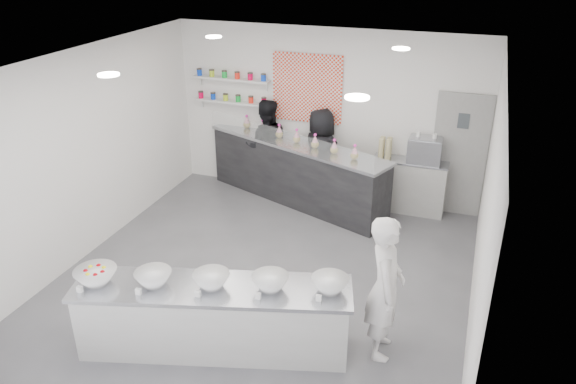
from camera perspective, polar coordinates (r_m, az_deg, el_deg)
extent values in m
plane|color=#515156|center=(7.97, -2.39, -8.70)|extent=(6.00, 6.00, 0.00)
plane|color=white|center=(6.78, -2.85, 12.90)|extent=(6.00, 6.00, 0.00)
plane|color=white|center=(9.92, 3.92, 7.81)|extent=(5.50, 0.00, 5.50)
plane|color=white|center=(8.60, -19.90, 3.61)|extent=(0.00, 6.00, 6.00)
plane|color=white|center=(6.80, 19.47, -1.96)|extent=(0.00, 6.00, 6.00)
cube|color=gray|center=(9.71, 16.97, 3.57)|extent=(0.88, 0.04, 2.10)
cube|color=red|center=(9.87, 1.97, 10.48)|extent=(1.25, 0.03, 1.20)
cube|color=silver|center=(10.38, -5.67, 9.11)|extent=(1.45, 0.22, 0.04)
cube|color=silver|center=(10.28, -5.76, 11.37)|extent=(1.45, 0.22, 0.04)
cylinder|color=white|center=(6.62, -17.77, 11.28)|extent=(0.24, 0.24, 0.02)
cylinder|color=white|center=(5.45, 7.04, 9.52)|extent=(0.24, 0.24, 0.02)
cylinder|color=white|center=(8.79, -7.56, 15.36)|extent=(0.24, 0.24, 0.02)
cylinder|color=white|center=(7.95, 11.41, 14.09)|extent=(0.24, 0.24, 0.02)
cube|color=#A0A09C|center=(6.59, -7.53, -12.55)|extent=(3.18, 1.53, 0.85)
cube|color=black|center=(9.90, 0.86, 2.01)|extent=(3.57, 1.90, 1.11)
cube|color=white|center=(9.43, -0.33, 5.40)|extent=(3.29, 1.29, 0.30)
cube|color=#A0A09C|center=(9.80, 12.13, 0.61)|extent=(1.25, 0.40, 0.93)
cube|color=#93969E|center=(9.53, 13.73, 4.12)|extent=(0.54, 0.37, 0.41)
imported|color=silver|center=(6.34, 9.84, -9.54)|extent=(0.52, 0.69, 1.72)
imported|color=black|center=(10.22, -2.24, 4.65)|extent=(1.03, 0.93, 1.74)
imported|color=black|center=(9.92, 3.33, 3.77)|extent=(0.96, 0.80, 1.67)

